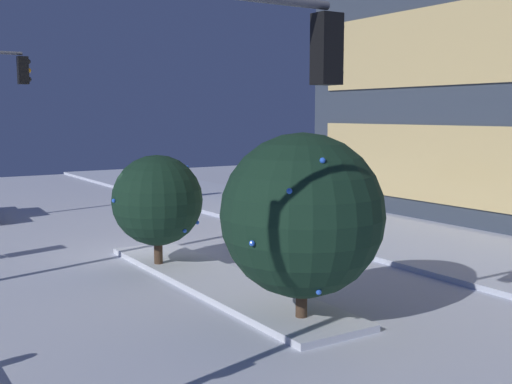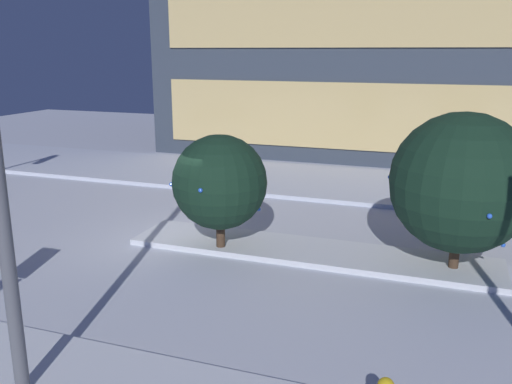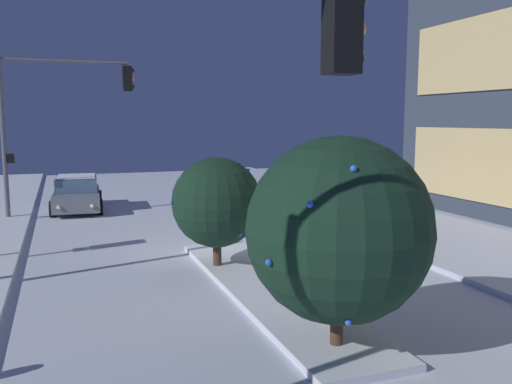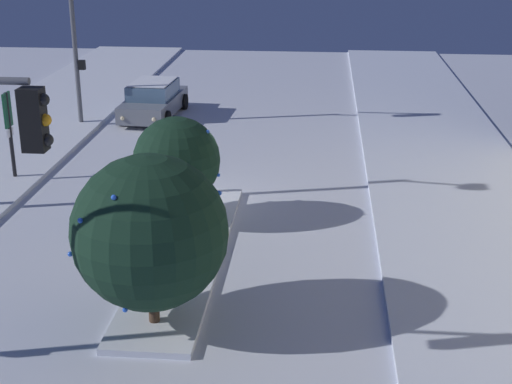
% 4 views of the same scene
% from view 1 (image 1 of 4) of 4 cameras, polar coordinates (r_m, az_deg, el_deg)
% --- Properties ---
extents(ground, '(52.00, 52.00, 0.00)m').
position_cam_1_polar(ground, '(17.88, -9.88, -5.89)').
color(ground, silver).
extents(curb_strip_far, '(52.00, 5.20, 0.14)m').
position_cam_1_polar(curb_strip_far, '(21.92, 9.03, -3.30)').
color(curb_strip_far, silver).
rests_on(curb_strip_far, ground).
extents(median_strip, '(9.00, 1.80, 0.14)m').
position_cam_1_polar(median_strip, '(15.07, -3.47, -7.97)').
color(median_strip, silver).
rests_on(median_strip, ground).
extents(traffic_light_corner_near_right, '(0.32, 5.42, 5.67)m').
position_cam_1_polar(traffic_light_corner_near_right, '(7.80, -10.60, 6.94)').
color(traffic_light_corner_near_right, '#565960').
rests_on(traffic_light_corner_near_right, ground).
extents(decorated_tree_median, '(3.12, 3.07, 3.63)m').
position_cam_1_polar(decorated_tree_median, '(11.86, 4.15, -2.08)').
color(decorated_tree_median, '#473323').
rests_on(decorated_tree_median, ground).
extents(decorated_tree_left_of_median, '(2.35, 2.37, 2.93)m').
position_cam_1_polar(decorated_tree_left_of_median, '(16.35, -8.82, -0.75)').
color(decorated_tree_left_of_median, '#473323').
rests_on(decorated_tree_left_of_median, ground).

